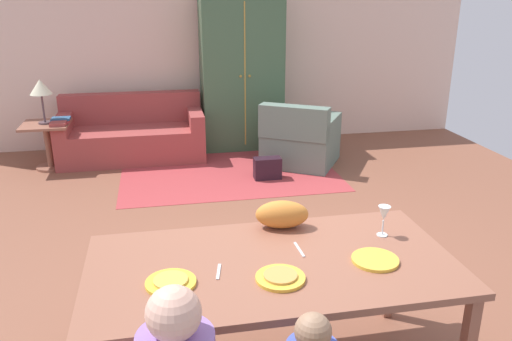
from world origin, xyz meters
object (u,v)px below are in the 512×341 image
Objects in this scene: plate_near_woman at (375,260)px; table_lamp at (41,89)px; plate_near_child at (280,278)px; couch at (132,136)px; handbag at (267,168)px; dining_table at (272,272)px; book_upper at (61,119)px; armoire at (241,73)px; cat at (282,214)px; wine_glass at (384,215)px; armchair at (300,140)px; plate_near_man at (171,283)px; side_table at (48,139)px; book_lower at (60,122)px.

plate_near_woman is 0.46× the size of table_lamp.
plate_near_child and plate_near_woman have the same top height.
couch is 5.80× the size of handbag.
dining_table reaches higher than book_upper.
plate_near_woman is 0.12× the size of armoire.
dining_table is 6.11× the size of cat.
table_lamp is (-2.53, -0.50, -0.04)m from armoire.
wine_glass is at bearing -69.34° from couch.
table_lamp reaches higher than book_upper.
armchair reaches higher than book_upper.
plate_near_man is at bearing -114.51° from armchair.
table_lamp is (-2.61, 3.98, 0.12)m from wine_glass.
side_table is at bearing 160.88° from handbag.
wine_glass is 0.85× the size of book_lower.
armchair is (1.75, 3.83, -0.45)m from plate_near_man.
book_upper is at bearing 112.36° from dining_table.
plate_near_child is at bearing -6.37° from plate_near_man.
armchair is at bearing -18.49° from couch.
cat reaches higher than dining_table.
wine_glass reaches higher than plate_near_man.
dining_table is at bearing -67.21° from book_lower.
armchair is at bearing -9.36° from book_upper.
armchair is at bearing 81.83° from wine_glass.
plate_near_child is at bearing -152.89° from wine_glass.
table_lamp is 0.43m from book_upper.
couch and armchair have the same top height.
plate_near_woman is 1.14× the size of book_lower.
book_lower is (-2.35, -0.53, -0.46)m from armoire.
plate_near_woman is 4.76m from armoire.
armchair is at bearing 41.06° from handbag.
table_lamp is at bearing -168.90° from armoire.
book_lower is at bearing -160.64° from couch.
book_upper is (0.18, 0.04, -0.39)m from table_lamp.
dining_table is 4.59m from side_table.
wine_glass is 0.09× the size of armoire.
cat is (0.15, 0.58, 0.08)m from plate_near_child.
side_table is 2.64× the size of book_lower.
plate_near_man is 1.28m from wine_glass.
couch is (-0.36, 4.54, -0.47)m from plate_near_man.
couch reaches higher than dining_table.
plate_near_woman reaches higher than dining_table.
table_lamp is at bearing 119.84° from plate_near_woman.
table_lamp is at bearing 107.74° from plate_near_man.
plate_near_man is 3.65m from handbag.
dining_table is at bearing -65.38° from side_table.
plate_near_woman is at bearing -91.01° from armoire.
plate_near_child is 1.34× the size of wine_glass.
table_lamp is at bearing 180.00° from side_table.
book_upper is at bearing 158.78° from handbag.
dining_table is 6.11× the size of handbag.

